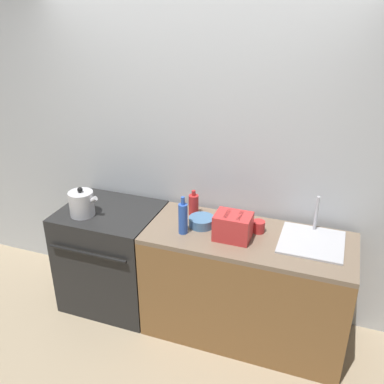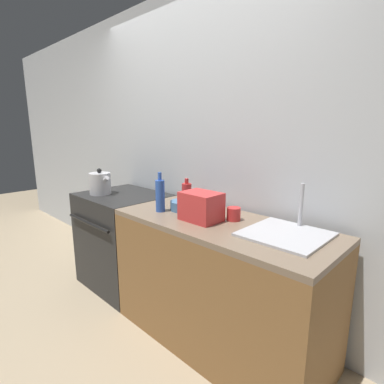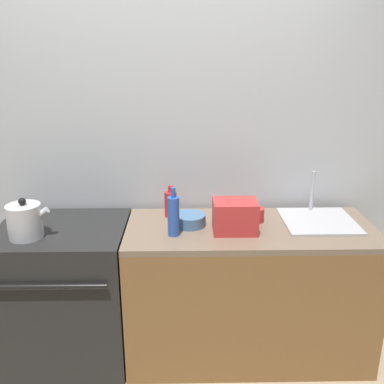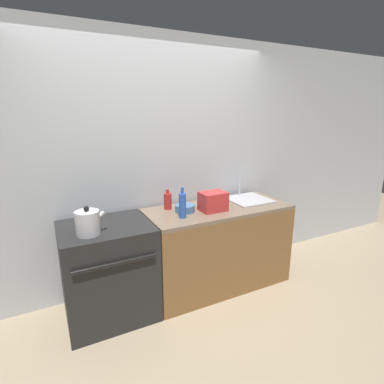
# 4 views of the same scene
# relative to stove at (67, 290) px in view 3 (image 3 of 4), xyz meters

# --- Properties ---
(ground_plane) EXTENTS (12.00, 12.00, 0.00)m
(ground_plane) POSITION_rel_stove_xyz_m (0.62, -0.33, -0.45)
(ground_plane) COLOR tan
(wall_back) EXTENTS (8.00, 0.05, 2.60)m
(wall_back) POSITION_rel_stove_xyz_m (0.62, 0.38, 0.85)
(wall_back) COLOR silver
(wall_back) RESTS_ON ground_plane
(stove) EXTENTS (0.78, 0.70, 0.89)m
(stove) POSITION_rel_stove_xyz_m (0.00, 0.00, 0.00)
(stove) COLOR black
(stove) RESTS_ON ground_plane
(counter_block) EXTENTS (1.52, 0.64, 0.89)m
(counter_block) POSITION_rel_stove_xyz_m (1.16, -0.01, -0.01)
(counter_block) COLOR brown
(counter_block) RESTS_ON ground_plane
(kettle) EXTENTS (0.24, 0.19, 0.24)m
(kettle) POSITION_rel_stove_xyz_m (-0.15, -0.13, 0.53)
(kettle) COLOR silver
(kettle) RESTS_ON stove
(toaster) EXTENTS (0.26, 0.19, 0.19)m
(toaster) POSITION_rel_stove_xyz_m (1.05, -0.07, 0.53)
(toaster) COLOR red
(toaster) RESTS_ON counter_block
(sink_tray) EXTENTS (0.44, 0.44, 0.28)m
(sink_tray) POSITION_rel_stove_xyz_m (1.60, 0.07, 0.45)
(sink_tray) COLOR #B7B7BC
(sink_tray) RESTS_ON counter_block
(bottle_blue) EXTENTS (0.07, 0.07, 0.29)m
(bottle_blue) POSITION_rel_stove_xyz_m (0.69, -0.12, 0.55)
(bottle_blue) COLOR #2D56B7
(bottle_blue) RESTS_ON counter_block
(bottle_red) EXTENTS (0.08, 0.08, 0.21)m
(bottle_red) POSITION_rel_stove_xyz_m (0.67, 0.18, 0.52)
(bottle_red) COLOR #B72828
(bottle_red) RESTS_ON counter_block
(cup_red) EXTENTS (0.09, 0.09, 0.09)m
(cup_red) POSITION_rel_stove_xyz_m (1.21, 0.08, 0.48)
(cup_red) COLOR red
(cup_red) RESTS_ON counter_block
(bowl) EXTENTS (0.20, 0.20, 0.07)m
(bowl) POSITION_rel_stove_xyz_m (0.79, 0.02, 0.47)
(bowl) COLOR teal
(bowl) RESTS_ON counter_block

